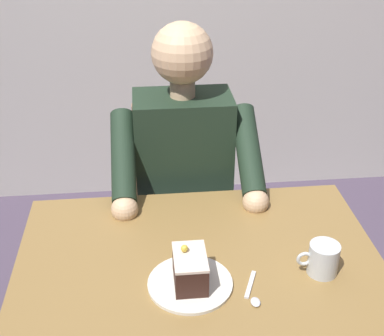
% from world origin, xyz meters
% --- Properties ---
extents(dining_table, '(1.08, 0.73, 0.71)m').
position_xyz_m(dining_table, '(0.00, 0.00, 0.63)').
color(dining_table, olive).
rests_on(dining_table, ground).
extents(chair, '(0.42, 0.42, 0.89)m').
position_xyz_m(chair, '(0.00, -0.65, 0.49)').
color(chair, '#915F43').
rests_on(chair, ground).
extents(seated_person, '(0.53, 0.58, 1.27)m').
position_xyz_m(seated_person, '(0.00, -0.48, 0.66)').
color(seated_person, '#1D2E1F').
rests_on(seated_person, ground).
extents(dessert_plate, '(0.24, 0.24, 0.01)m').
position_xyz_m(dessert_plate, '(0.04, 0.11, 0.72)').
color(dessert_plate, silver).
rests_on(dessert_plate, dining_table).
extents(cake_slice, '(0.09, 0.13, 0.11)m').
position_xyz_m(cake_slice, '(0.04, 0.11, 0.77)').
color(cake_slice, '#331C15').
rests_on(cake_slice, dessert_plate).
extents(coffee_cup, '(0.12, 0.09, 0.09)m').
position_xyz_m(coffee_cup, '(-0.34, 0.10, 0.76)').
color(coffee_cup, silver).
rests_on(coffee_cup, dining_table).
extents(dessert_spoon, '(0.05, 0.14, 0.01)m').
position_xyz_m(dessert_spoon, '(-0.13, 0.17, 0.72)').
color(dessert_spoon, silver).
rests_on(dessert_spoon, dining_table).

